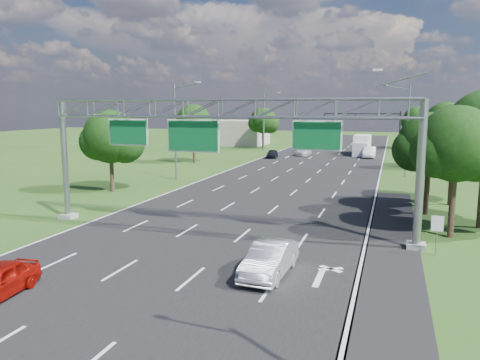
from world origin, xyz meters
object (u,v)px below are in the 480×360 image
at_px(regulatory_sign, 437,227).
at_px(silver_sedan, 270,259).
at_px(sign_gantry, 222,119).
at_px(box_truck, 362,145).
at_px(traffic_signal, 377,123).

height_order(regulatory_sign, silver_sedan, regulatory_sign).
xyz_separation_m(sign_gantry, box_truck, (4.95, 52.16, -5.39)).
xyz_separation_m(sign_gantry, regulatory_sign, (12.07, -1.02, -5.38)).
distance_m(traffic_signal, silver_sedan, 59.64).
bearing_deg(sign_gantry, box_truck, 84.58).
bearing_deg(sign_gantry, traffic_signal, 82.32).
height_order(sign_gantry, regulatory_sign, sign_gantry).
relative_size(regulatory_sign, traffic_signal, 0.17).
distance_m(sign_gantry, box_truck, 52.67).
distance_m(sign_gantry, silver_sedan, 10.03).
bearing_deg(sign_gantry, silver_sedan, -54.02).
height_order(traffic_signal, silver_sedan, traffic_signal).
relative_size(regulatory_sign, box_truck, 0.25).
xyz_separation_m(traffic_signal, box_truck, (-2.20, -0.85, -3.66)).
distance_m(sign_gantry, traffic_signal, 53.51).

